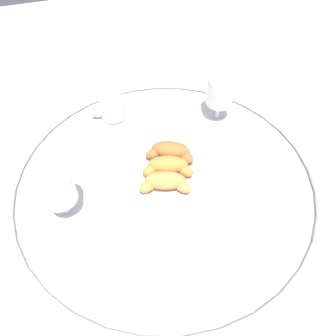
{
  "coord_description": "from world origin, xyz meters",
  "views": [
    {
      "loc": [
        0.14,
        0.51,
        0.7
      ],
      "look_at": [
        -0.01,
        -0.02,
        0.03
      ],
      "focal_mm": 36.57,
      "sensor_mm": 36.0,
      "label": 1
    }
  ],
  "objects_px": {
    "croissant_large": "(170,151)",
    "croissant_extra": "(165,182)",
    "pastry_plate": "(168,172)",
    "juice_glass_right": "(220,93)",
    "coffee_cup_near": "(113,111)",
    "juice_glass_left": "(58,190)",
    "croissant_small": "(168,166)"
  },
  "relations": [
    {
      "from": "croissant_large",
      "to": "croissant_small",
      "type": "height_order",
      "value": "same"
    },
    {
      "from": "croissant_large",
      "to": "croissant_extra",
      "type": "bearing_deg",
      "value": 65.98
    },
    {
      "from": "croissant_small",
      "to": "juice_glass_right",
      "type": "distance_m",
      "value": 0.27
    },
    {
      "from": "croissant_large",
      "to": "juice_glass_left",
      "type": "relative_size",
      "value": 0.89
    },
    {
      "from": "coffee_cup_near",
      "to": "juice_glass_left",
      "type": "height_order",
      "value": "juice_glass_left"
    },
    {
      "from": "croissant_small",
      "to": "coffee_cup_near",
      "type": "bearing_deg",
      "value": -70.45
    },
    {
      "from": "pastry_plate",
      "to": "croissant_large",
      "type": "xyz_separation_m",
      "value": [
        -0.02,
        -0.04,
        0.03
      ]
    },
    {
      "from": "pastry_plate",
      "to": "coffee_cup_near",
      "type": "relative_size",
      "value": 1.93
    },
    {
      "from": "pastry_plate",
      "to": "juice_glass_right",
      "type": "height_order",
      "value": "juice_glass_right"
    },
    {
      "from": "croissant_small",
      "to": "coffee_cup_near",
      "type": "xyz_separation_m",
      "value": [
        0.09,
        -0.26,
        -0.02
      ]
    },
    {
      "from": "croissant_small",
      "to": "juice_glass_left",
      "type": "bearing_deg",
      "value": 7.91
    },
    {
      "from": "juice_glass_left",
      "to": "coffee_cup_near",
      "type": "bearing_deg",
      "value": -119.73
    },
    {
      "from": "croissant_small",
      "to": "juice_glass_right",
      "type": "xyz_separation_m",
      "value": [
        -0.2,
        -0.17,
        0.05
      ]
    },
    {
      "from": "pastry_plate",
      "to": "croissant_large",
      "type": "height_order",
      "value": "croissant_large"
    },
    {
      "from": "croissant_small",
      "to": "coffee_cup_near",
      "type": "relative_size",
      "value": 0.96
    },
    {
      "from": "croissant_large",
      "to": "juice_glass_right",
      "type": "xyz_separation_m",
      "value": [
        -0.18,
        -0.12,
        0.05
      ]
    },
    {
      "from": "croissant_extra",
      "to": "juice_glass_right",
      "type": "relative_size",
      "value": 0.94
    },
    {
      "from": "juice_glass_right",
      "to": "pastry_plate",
      "type": "bearing_deg",
      "value": 39.67
    },
    {
      "from": "coffee_cup_near",
      "to": "croissant_large",
      "type": "bearing_deg",
      "value": 117.71
    },
    {
      "from": "pastry_plate",
      "to": "croissant_small",
      "type": "relative_size",
      "value": 2.0
    },
    {
      "from": "croissant_small",
      "to": "juice_glass_right",
      "type": "relative_size",
      "value": 0.93
    },
    {
      "from": "croissant_large",
      "to": "croissant_extra",
      "type": "xyz_separation_m",
      "value": [
        0.04,
        0.09,
        0.0
      ]
    },
    {
      "from": "croissant_large",
      "to": "juice_glass_left",
      "type": "height_order",
      "value": "juice_glass_left"
    },
    {
      "from": "pastry_plate",
      "to": "juice_glass_left",
      "type": "relative_size",
      "value": 1.87
    },
    {
      "from": "croissant_small",
      "to": "pastry_plate",
      "type": "bearing_deg",
      "value": -107.4
    },
    {
      "from": "croissant_large",
      "to": "coffee_cup_near",
      "type": "bearing_deg",
      "value": -62.29
    },
    {
      "from": "croissant_extra",
      "to": "juice_glass_right",
      "type": "xyz_separation_m",
      "value": [
        -0.22,
        -0.22,
        0.05
      ]
    },
    {
      "from": "croissant_extra",
      "to": "coffee_cup_near",
      "type": "bearing_deg",
      "value": -76.79
    },
    {
      "from": "coffee_cup_near",
      "to": "juice_glass_right",
      "type": "bearing_deg",
      "value": 163.14
    },
    {
      "from": "croissant_large",
      "to": "juice_glass_left",
      "type": "bearing_deg",
      "value": 16.26
    },
    {
      "from": "croissant_large",
      "to": "coffee_cup_near",
      "type": "relative_size",
      "value": 0.91
    },
    {
      "from": "croissant_small",
      "to": "croissant_extra",
      "type": "bearing_deg",
      "value": 65.73
    }
  ]
}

